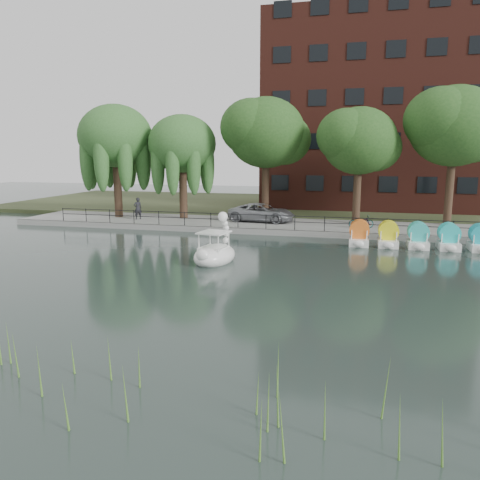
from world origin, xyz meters
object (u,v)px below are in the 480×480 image
at_px(swan_boat, 215,251).
at_px(pedestrian, 138,207).
at_px(minivan, 262,211).
at_px(bicycle, 361,221).

bearing_deg(swan_boat, pedestrian, 141.76).
distance_m(pedestrian, swan_boat, 14.73).
bearing_deg(minivan, swan_boat, -174.40).
xyz_separation_m(minivan, pedestrian, (-9.75, -1.16, 0.19)).
height_order(bicycle, swan_boat, swan_boat).
bearing_deg(bicycle, pedestrian, 77.01).
distance_m(minivan, swan_boat, 12.15).
distance_m(bicycle, pedestrian, 17.12).
bearing_deg(swan_boat, bicycle, 65.84).
bearing_deg(pedestrian, swan_boat, 90.48).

